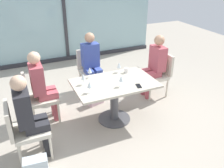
{
  "coord_description": "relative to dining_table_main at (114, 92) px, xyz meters",
  "views": [
    {
      "loc": [
        -1.45,
        -3.18,
        2.49
      ],
      "look_at": [
        0.0,
        0.1,
        0.65
      ],
      "focal_mm": 38.51,
      "sensor_mm": 36.0,
      "label": 1
    }
  ],
  "objects": [
    {
      "name": "person_far_right",
      "position": [
        1.09,
        0.49,
        0.15
      ],
      "size": [
        0.39,
        0.34,
        1.26
      ],
      "color": "#B24C56",
      "rests_on": "ground_plane"
    },
    {
      "name": "wine_glass_4",
      "position": [
        0.24,
        0.33,
        0.31
      ],
      "size": [
        0.07,
        0.07,
        0.18
      ],
      "color": "silver",
      "rests_on": "dining_table_main"
    },
    {
      "name": "wine_glass_2",
      "position": [
        0.04,
        -0.17,
        0.31
      ],
      "size": [
        0.07,
        0.07,
        0.18
      ],
      "color": "silver",
      "rests_on": "dining_table_main"
    },
    {
      "name": "ground_plane",
      "position": [
        0.0,
        0.0,
        -0.55
      ],
      "size": [
        12.0,
        12.0,
        0.0
      ],
      "primitive_type": "plane",
      "color": "#A89E8E"
    },
    {
      "name": "window_wall_backdrop",
      "position": [
        0.0,
        3.2,
        0.66
      ],
      "size": [
        5.08,
        0.1,
        2.7
      ],
      "color": "#93B7BC",
      "rests_on": "ground_plane"
    },
    {
      "name": "wine_glass_0",
      "position": [
        -0.48,
        -0.16,
        0.31
      ],
      "size": [
        0.07,
        0.07,
        0.18
      ],
      "color": "silver",
      "rests_on": "dining_table_main"
    },
    {
      "name": "chair_far_left",
      "position": [
        -1.2,
        0.49,
        -0.05
      ],
      "size": [
        0.5,
        0.46,
        0.87
      ],
      "color": "beige",
      "rests_on": "ground_plane"
    },
    {
      "name": "chair_side_end",
      "position": [
        -1.49,
        -0.32,
        -0.05
      ],
      "size": [
        0.5,
        0.46,
        0.87
      ],
      "color": "beige",
      "rests_on": "ground_plane"
    },
    {
      "name": "dining_table_main",
      "position": [
        0.0,
        0.0,
        0.0
      ],
      "size": [
        1.34,
        0.86,
        0.73
      ],
      "color": "#BCB29E",
      "rests_on": "ground_plane"
    },
    {
      "name": "chair_far_right",
      "position": [
        1.2,
        0.49,
        -0.05
      ],
      "size": [
        0.5,
        0.46,
        0.87
      ],
      "color": "beige",
      "rests_on": "ground_plane"
    },
    {
      "name": "person_side_end",
      "position": [
        -1.39,
        -0.32,
        0.15
      ],
      "size": [
        0.39,
        0.34,
        1.26
      ],
      "color": "#28282D",
      "rests_on": "ground_plane"
    },
    {
      "name": "person_near_window",
      "position": [
        -0.0,
        1.13,
        0.15
      ],
      "size": [
        0.34,
        0.39,
        1.26
      ],
      "color": "#384C9E",
      "rests_on": "ground_plane"
    },
    {
      "name": "chair_near_window",
      "position": [
        0.0,
        1.23,
        -0.05
      ],
      "size": [
        0.46,
        0.51,
        0.87
      ],
      "color": "beige",
      "rests_on": "ground_plane"
    },
    {
      "name": "cell_phone_on_table",
      "position": [
        0.29,
        -0.28,
        0.19
      ],
      "size": [
        0.1,
        0.16,
        0.01
      ],
      "primitive_type": "cube",
      "rotation": [
        0.0,
        0.0,
        -0.24
      ],
      "color": "black",
      "rests_on": "dining_table_main"
    },
    {
      "name": "coffee_cup",
      "position": [
        0.35,
        0.26,
        0.23
      ],
      "size": [
        0.08,
        0.08,
        0.09
      ],
      "primitive_type": "cylinder",
      "color": "white",
      "rests_on": "dining_table_main"
    },
    {
      "name": "handbag_1",
      "position": [
        -0.12,
        0.63,
        -0.41
      ],
      "size": [
        0.33,
        0.24,
        0.28
      ],
      "primitive_type": "cube",
      "rotation": [
        0.0,
        0.0,
        0.27
      ],
      "color": "beige",
      "rests_on": "ground_plane"
    },
    {
      "name": "wine_glass_1",
      "position": [
        -0.3,
        0.34,
        0.31
      ],
      "size": [
        0.07,
        0.07,
        0.18
      ],
      "color": "silver",
      "rests_on": "dining_table_main"
    },
    {
      "name": "person_far_left",
      "position": [
        -1.09,
        0.49,
        0.15
      ],
      "size": [
        0.39,
        0.34,
        1.26
      ],
      "color": "#B24C56",
      "rests_on": "ground_plane"
    },
    {
      "name": "handbag_0",
      "position": [
        -1.43,
        -0.74,
        -0.41
      ],
      "size": [
        0.31,
        0.19,
        0.28
      ],
      "primitive_type": "cube",
      "rotation": [
        0.0,
        0.0,
        -0.1
      ],
      "color": "silver",
      "rests_on": "ground_plane"
    },
    {
      "name": "wine_glass_3",
      "position": [
        -0.48,
        0.13,
        0.31
      ],
      "size": [
        0.07,
        0.07,
        0.18
      ],
      "color": "silver",
      "rests_on": "dining_table_main"
    }
  ]
}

